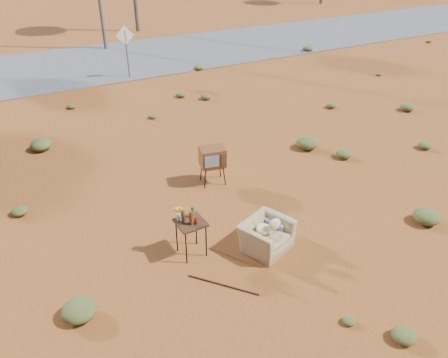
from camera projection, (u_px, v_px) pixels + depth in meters
ground at (240, 239)px, 9.29m from camera, size 140.00×140.00×0.00m
highway at (79, 65)px, 20.62m from camera, size 140.00×7.00×0.04m
armchair at (268, 230)px, 8.91m from camera, size 1.26×1.08×0.85m
tv_unit at (212, 157)px, 10.95m from camera, size 0.70×0.61×0.99m
side_table at (188, 220)px, 8.50m from camera, size 0.56×0.56×1.10m
rusty_bar at (223, 285)px, 8.10m from camera, size 0.94×1.09×0.04m
road_sign at (126, 43)px, 18.22m from camera, size 0.78×0.06×2.19m
scrub_patch at (135, 158)px, 12.21m from camera, size 17.49×8.07×0.33m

